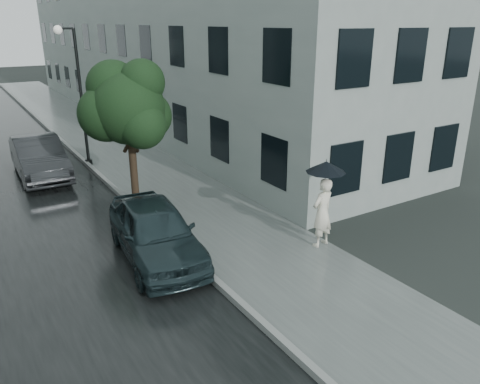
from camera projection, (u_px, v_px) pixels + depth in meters
ground at (281, 272)px, 10.95m from camera, size 120.00×120.00×0.00m
sidewalk at (123, 154)px, 20.63m from camera, size 3.50×60.00×0.01m
kerb_near at (81, 158)px, 19.70m from camera, size 0.15×60.00×0.15m
building_near at (161, 39)px, 27.65m from camera, size 7.02×36.00×9.00m
pedestrian at (322, 213)px, 11.94m from camera, size 0.74×0.55×1.83m
umbrella at (326, 167)px, 11.56m from camera, size 1.11×1.11×1.39m
street_tree at (128, 107)px, 13.73m from camera, size 2.81×2.55×4.53m
lamp_post at (76, 88)px, 18.06m from camera, size 0.83×0.43×5.38m
car_near at (155, 231)px, 11.36m from camera, size 2.13×4.36×1.43m
car_far at (39, 157)px, 17.37m from camera, size 1.65×4.54×1.49m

